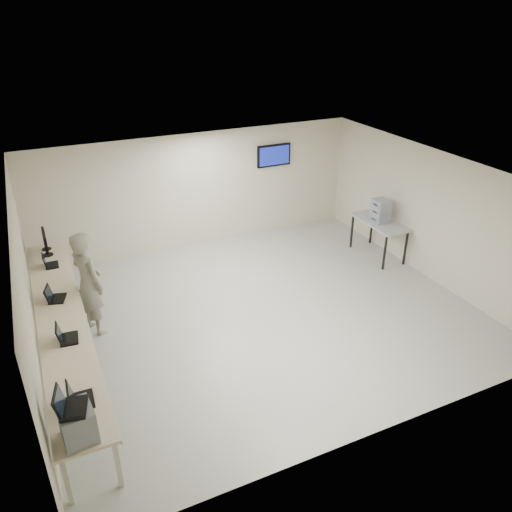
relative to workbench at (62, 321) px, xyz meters
name	(u,v)px	position (x,y,z in m)	size (l,w,h in m)	color
room	(261,246)	(3.62, 0.06, 0.58)	(8.01, 7.01, 2.81)	#AAAB95
workbench	(62,321)	(0.00, 0.00, 0.00)	(0.76, 6.00, 0.90)	beige
equipment_box	(78,424)	(-0.06, -2.75, 0.30)	(0.37, 0.43, 0.45)	gray
laptop_on_box	(68,406)	(-0.12, -2.75, 0.60)	(0.40, 0.44, 0.30)	black
laptop_0	(78,398)	(-0.01, -2.14, 0.15)	(0.32, 0.38, 0.29)	black
laptop_1	(65,336)	(-0.01, -0.69, 0.15)	(0.33, 0.38, 0.28)	black
laptop_2	(53,296)	(-0.06, 0.60, 0.14)	(0.37, 0.41, 0.27)	black
laptop_3	(49,263)	(-0.03, 1.94, 0.14)	(0.28, 0.34, 0.26)	black
monitor_near	(45,242)	(-0.01, 2.46, 0.36)	(0.21, 0.48, 0.48)	black
monitor_far	(44,238)	(-0.01, 2.75, 0.33)	(0.19, 0.44, 0.43)	black
soldier	(89,283)	(0.55, 0.77, 0.17)	(0.72, 0.48, 1.99)	#686A5B
side_table	(380,224)	(7.19, 1.05, -0.01)	(0.69, 1.48, 0.89)	#9DA0A3
storage_bins	(381,211)	(7.17, 1.05, 0.33)	(0.34, 0.38, 0.54)	#939DB0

